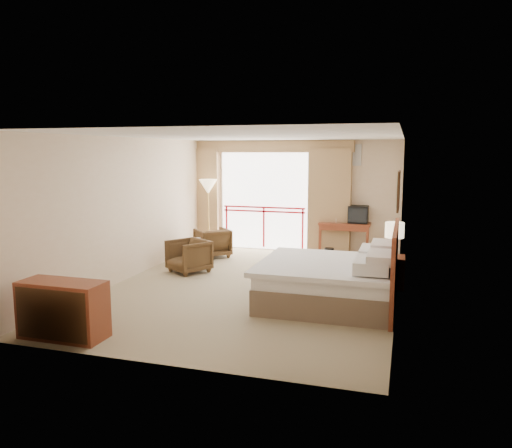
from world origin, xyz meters
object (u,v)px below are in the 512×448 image
(nightstand, at_px, (393,272))
(armchair_far, at_px, (213,257))
(dresser, at_px, (63,310))
(side_table, at_px, (192,246))
(tv, at_px, (358,215))
(armchair_near, at_px, (189,272))
(bed, at_px, (332,281))
(table_lamp, at_px, (395,231))
(wastebasket, at_px, (329,254))
(desk, at_px, (345,229))
(floor_lamp, at_px, (208,189))

(nightstand, relative_size, armchair_far, 0.79)
(armchair_far, relative_size, dresser, 0.64)
(nightstand, xyz_separation_m, side_table, (-4.33, 0.92, 0.06))
(tv, relative_size, armchair_near, 0.62)
(side_table, bearing_deg, armchair_near, -69.65)
(bed, height_order, armchair_near, bed)
(table_lamp, xyz_separation_m, armchair_far, (-4.10, 1.51, -1.03))
(side_table, bearing_deg, table_lamp, -11.31)
(bed, xyz_separation_m, tv, (0.04, 3.90, 0.60))
(tv, height_order, wastebasket, tv)
(bed, bearing_deg, armchair_far, 138.49)
(table_lamp, distance_m, wastebasket, 2.61)
(table_lamp, distance_m, dresser, 5.62)
(bed, xyz_separation_m, desk, (-0.26, 3.96, 0.23))
(wastebasket, bearing_deg, dresser, -114.43)
(table_lamp, relative_size, side_table, 1.17)
(side_table, bearing_deg, desk, 29.54)
(side_table, height_order, floor_lamp, floor_lamp)
(floor_lamp, bearing_deg, desk, 6.31)
(desk, relative_size, wastebasket, 4.46)
(table_lamp, xyz_separation_m, desk, (-1.18, 2.65, -0.43))
(tv, distance_m, side_table, 3.91)
(armchair_near, xyz_separation_m, side_table, (-0.33, 0.90, 0.34))
(nightstand, distance_m, armchair_near, 4.01)
(wastebasket, distance_m, armchair_far, 2.69)
(nightstand, xyz_separation_m, floor_lamp, (-4.51, 2.33, 1.22))
(table_lamp, bearing_deg, floor_lamp, 153.14)
(dresser, bearing_deg, tv, 59.54)
(tv, distance_m, armchair_far, 3.53)
(bed, distance_m, dresser, 4.03)
(nightstand, relative_size, floor_lamp, 0.33)
(armchair_far, bearing_deg, armchair_near, 50.94)
(desk, height_order, armchair_near, desk)
(armchair_far, height_order, side_table, side_table)
(bed, xyz_separation_m, armchair_far, (-3.18, 2.81, -0.38))
(tv, bearing_deg, armchair_far, -172.68)
(nightstand, relative_size, desk, 0.49)
(nightstand, bearing_deg, armchair_near, 179.14)
(armchair_near, bearing_deg, armchair_far, 126.06)
(wastebasket, xyz_separation_m, armchair_near, (-2.55, -2.00, -0.13))
(armchair_far, bearing_deg, dresser, 47.50)
(bed, height_order, nightstand, bed)
(table_lamp, bearing_deg, nightstand, -90.00)
(wastebasket, height_order, armchair_near, armchair_near)
(desk, distance_m, armchair_near, 3.94)
(desk, height_order, floor_lamp, floor_lamp)
(desk, relative_size, floor_lamp, 0.68)
(nightstand, bearing_deg, tv, 107.78)
(table_lamp, distance_m, armchair_near, 4.13)
(side_table, bearing_deg, bed, -32.48)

